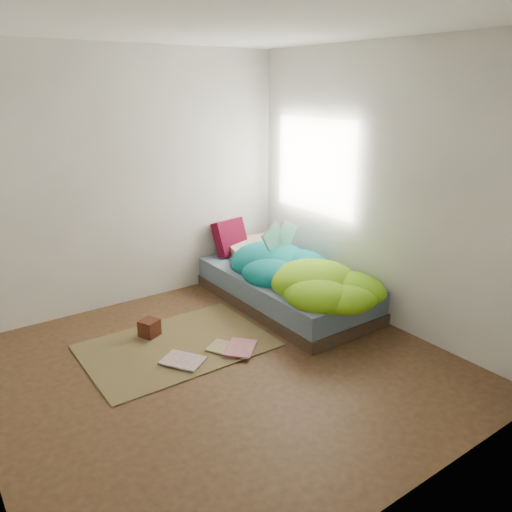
{
  "coord_description": "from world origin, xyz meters",
  "views": [
    {
      "loc": [
        -1.87,
        -3.09,
        2.2
      ],
      "look_at": [
        0.86,
        0.75,
        0.6
      ],
      "focal_mm": 35.0,
      "sensor_mm": 36.0,
      "label": 1
    }
  ],
  "objects_px": {
    "bed": "(285,289)",
    "floor_book_b": "(227,347)",
    "pillow_magenta": "(230,237)",
    "open_book": "(280,227)",
    "wooden_box": "(149,328)",
    "floor_book_a": "(175,368)"
  },
  "relations": [
    {
      "from": "pillow_magenta",
      "to": "floor_book_b",
      "type": "relative_size",
      "value": 1.24
    },
    {
      "from": "open_book",
      "to": "floor_book_a",
      "type": "xyz_separation_m",
      "value": [
        -1.61,
        -0.69,
        -0.78
      ]
    },
    {
      "from": "bed",
      "to": "floor_book_b",
      "type": "relative_size",
      "value": 6.18
    },
    {
      "from": "pillow_magenta",
      "to": "floor_book_b",
      "type": "distance_m",
      "value": 1.75
    },
    {
      "from": "bed",
      "to": "floor_book_a",
      "type": "xyz_separation_m",
      "value": [
        -1.57,
        -0.53,
        -0.14
      ]
    },
    {
      "from": "wooden_box",
      "to": "floor_book_b",
      "type": "xyz_separation_m",
      "value": [
        0.45,
        -0.62,
        -0.06
      ]
    },
    {
      "from": "wooden_box",
      "to": "pillow_magenta",
      "type": "bearing_deg",
      "value": 28.91
    },
    {
      "from": "pillow_magenta",
      "to": "wooden_box",
      "type": "distance_m",
      "value": 1.65
    },
    {
      "from": "bed",
      "to": "wooden_box",
      "type": "relative_size",
      "value": 12.9
    },
    {
      "from": "pillow_magenta",
      "to": "floor_book_b",
      "type": "height_order",
      "value": "pillow_magenta"
    },
    {
      "from": "open_book",
      "to": "wooden_box",
      "type": "height_order",
      "value": "open_book"
    },
    {
      "from": "open_book",
      "to": "floor_book_b",
      "type": "height_order",
      "value": "open_book"
    },
    {
      "from": "pillow_magenta",
      "to": "floor_book_b",
      "type": "xyz_separation_m",
      "value": [
        -0.93,
        -1.39,
        -0.51
      ]
    },
    {
      "from": "wooden_box",
      "to": "floor_book_a",
      "type": "xyz_separation_m",
      "value": [
        -0.07,
        -0.67,
        -0.06
      ]
    },
    {
      "from": "bed",
      "to": "floor_book_a",
      "type": "distance_m",
      "value": 1.66
    },
    {
      "from": "floor_book_b",
      "to": "bed",
      "type": "bearing_deg",
      "value": 72.82
    },
    {
      "from": "bed",
      "to": "floor_book_b",
      "type": "height_order",
      "value": "bed"
    },
    {
      "from": "wooden_box",
      "to": "floor_book_a",
      "type": "relative_size",
      "value": 0.46
    },
    {
      "from": "pillow_magenta",
      "to": "floor_book_a",
      "type": "bearing_deg",
      "value": -147.06
    },
    {
      "from": "pillow_magenta",
      "to": "wooden_box",
      "type": "xyz_separation_m",
      "value": [
        -1.39,
        -0.77,
        -0.45
      ]
    },
    {
      "from": "floor_book_b",
      "to": "pillow_magenta",
      "type": "bearing_deg",
      "value": 103.97
    },
    {
      "from": "wooden_box",
      "to": "floor_book_b",
      "type": "height_order",
      "value": "wooden_box"
    }
  ]
}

